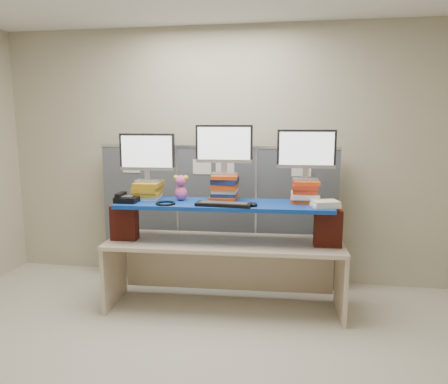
% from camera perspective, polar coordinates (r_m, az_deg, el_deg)
% --- Properties ---
extents(room, '(5.00, 4.00, 2.80)m').
position_cam_1_polar(room, '(2.96, -7.59, 1.39)').
color(room, '#BCB59B').
rests_on(room, ground).
extents(cubicle_partition, '(2.60, 0.06, 1.53)m').
position_cam_1_polar(cubicle_partition, '(4.77, -0.99, -3.02)').
color(cubicle_partition, '#484D54').
rests_on(cubicle_partition, ground).
extents(desk, '(2.25, 0.77, 0.67)m').
position_cam_1_polar(desk, '(4.17, 0.00, -8.23)').
color(desk, beige).
rests_on(desk, ground).
extents(brick_pier_left, '(0.25, 0.15, 0.33)m').
position_cam_1_polar(brick_pier_left, '(4.25, -12.88, -3.89)').
color(brick_pier_left, maroon).
rests_on(brick_pier_left, desk).
extents(brick_pier_right, '(0.25, 0.15, 0.33)m').
position_cam_1_polar(brick_pier_right, '(4.04, 13.41, -4.62)').
color(brick_pier_right, maroon).
rests_on(brick_pier_right, desk).
extents(blue_board, '(2.01, 0.61, 0.04)m').
position_cam_1_polar(blue_board, '(4.05, 0.00, -1.65)').
color(blue_board, navy).
rests_on(blue_board, brick_pier_left).
extents(book_stack_left, '(0.27, 0.33, 0.16)m').
position_cam_1_polar(book_stack_left, '(4.29, -9.89, 0.26)').
color(book_stack_left, silver).
rests_on(book_stack_left, blue_board).
extents(book_stack_center, '(0.27, 0.31, 0.25)m').
position_cam_1_polar(book_stack_center, '(4.14, 0.07, 0.60)').
color(book_stack_center, '#DB4B14').
rests_on(book_stack_center, blue_board).
extents(book_stack_right, '(0.27, 0.31, 0.21)m').
position_cam_1_polar(book_stack_right, '(4.13, 10.49, 0.11)').
color(book_stack_right, '#DB4B14').
rests_on(book_stack_right, blue_board).
extents(monitor_left, '(0.53, 0.16, 0.46)m').
position_cam_1_polar(monitor_left, '(4.25, -10.00, 4.84)').
color(monitor_left, '#9F9FA4').
rests_on(monitor_left, book_stack_left).
extents(monitor_center, '(0.53, 0.16, 0.46)m').
position_cam_1_polar(monitor_center, '(4.09, 0.00, 5.96)').
color(monitor_center, '#9F9FA4').
rests_on(monitor_center, book_stack_center).
extents(monitor_right, '(0.53, 0.16, 0.46)m').
position_cam_1_polar(monitor_right, '(4.08, 10.70, 5.20)').
color(monitor_right, '#9F9FA4').
rests_on(monitor_right, book_stack_right).
extents(keyboard, '(0.50, 0.19, 0.03)m').
position_cam_1_polar(keyboard, '(3.90, -0.03, -1.59)').
color(keyboard, black).
rests_on(keyboard, blue_board).
extents(mouse, '(0.08, 0.11, 0.03)m').
position_cam_1_polar(mouse, '(3.89, 3.98, -1.62)').
color(mouse, black).
rests_on(mouse, blue_board).
extents(desk_phone, '(0.21, 0.19, 0.09)m').
position_cam_1_polar(desk_phone, '(4.16, -12.63, -0.85)').
color(desk_phone, black).
rests_on(desk_phone, blue_board).
extents(headset, '(0.22, 0.22, 0.02)m').
position_cam_1_polar(headset, '(4.00, -7.64, -1.46)').
color(headset, black).
rests_on(headset, blue_board).
extents(plush_toy, '(0.14, 0.11, 0.24)m').
position_cam_1_polar(plush_toy, '(4.16, -5.64, 0.60)').
color(plush_toy, '#E65799').
rests_on(plush_toy, blue_board).
extents(binder_stack, '(0.27, 0.24, 0.06)m').
position_cam_1_polar(binder_stack, '(3.95, 13.10, -1.50)').
color(binder_stack, '#EFE9CC').
rests_on(binder_stack, blue_board).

